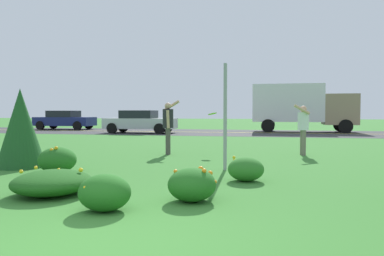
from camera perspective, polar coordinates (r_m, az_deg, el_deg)
ground_plane at (r=14.53m, az=5.01°, el=-3.00°), size 120.00×120.00×0.00m
highway_strip at (r=25.39m, az=8.20°, el=-0.69°), size 120.00×8.05×0.01m
highway_center_stripe at (r=25.39m, az=8.20°, el=-0.68°), size 120.00×0.16×0.00m
daylily_clump_mid_right at (r=7.73m, az=7.93°, el=-6.01°), size 0.71×0.67×0.48m
daylily_clump_mid_left at (r=5.95m, az=0.00°, el=-8.33°), size 0.75×0.78×0.52m
daylily_clump_mid_center at (r=6.84m, az=-19.88°, el=-7.53°), size 1.27×1.38×0.44m
daylily_clump_front_center at (r=5.52m, az=-12.74°, el=-9.26°), size 0.73×0.67×0.51m
daylily_clump_front_left at (r=9.19m, az=-19.21°, el=-4.46°), size 0.83×0.85×0.61m
sign_post_near_path at (r=9.07m, az=4.91°, el=1.64°), size 0.07×0.10×2.49m
evergreen_shrub_side at (r=10.38m, az=-23.92°, el=0.01°), size 1.17×1.17×1.94m
person_thrower_dark_shirt at (r=12.36m, az=-3.54°, el=0.69°), size 0.54×0.55×1.75m
person_catcher_white_shirt at (r=12.66m, az=16.04°, el=0.34°), size 0.51×0.54×1.60m
frisbee_lime at (r=12.48m, az=3.04°, el=2.11°), size 0.28×0.28×0.10m
car_navy_leftmost at (r=31.51m, az=-18.25°, el=1.15°), size 4.50×2.00×1.45m
car_silver_center_left at (r=25.00m, az=-7.67°, el=0.95°), size 4.50×2.00×1.45m
box_truck_tan at (r=27.15m, az=15.82°, el=3.25°), size 6.70×2.46×3.20m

